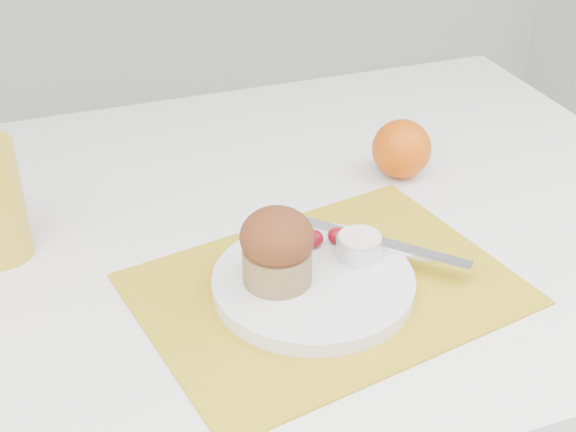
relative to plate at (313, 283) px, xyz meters
name	(u,v)px	position (x,y,z in m)	size (l,w,h in m)	color
placemat	(326,289)	(0.01, 0.00, -0.01)	(0.39, 0.29, 0.00)	gold
plate	(313,283)	(0.00, 0.00, 0.00)	(0.22, 0.22, 0.02)	white
ramekin	(360,247)	(0.06, 0.02, 0.02)	(0.05, 0.05, 0.02)	silver
cream	(360,238)	(0.06, 0.02, 0.03)	(0.05, 0.05, 0.01)	white
raspberry_near	(314,239)	(0.02, 0.05, 0.02)	(0.02, 0.02, 0.02)	#4F020B
raspberry_far	(336,236)	(0.05, 0.05, 0.02)	(0.02, 0.02, 0.02)	#5D020A
butter_knife	(374,241)	(0.09, 0.04, 0.01)	(0.23, 0.02, 0.01)	white
orange	(402,149)	(0.20, 0.20, 0.03)	(0.08, 0.08, 0.08)	#D55207
muffin	(277,247)	(-0.04, 0.01, 0.05)	(0.10, 0.10, 0.08)	olive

